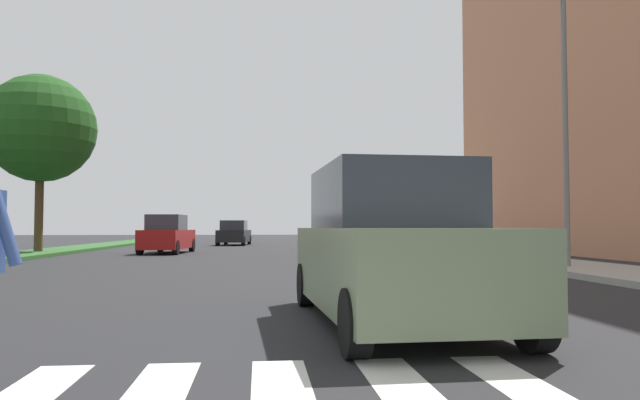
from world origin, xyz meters
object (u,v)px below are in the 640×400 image
Objects in this scene: tree_distant at (41,129)px; suv_crossing at (392,248)px; street_lamp_right at (562,102)px; sedan_distant at (234,234)px; sedan_midblock at (167,236)px.

tree_distant is 23.19m from suv_crossing.
tree_distant is 1.03× the size of street_lamp_right.
sedan_midblock is at bearing -101.51° from sedan_distant.
sedan_distant is (-9.81, 25.23, -3.83)m from street_lamp_right.
suv_crossing is 1.02× the size of sedan_distant.
sedan_midblock is (-5.86, 20.76, -0.12)m from suv_crossing.
suv_crossing reaches higher than sedan_distant.
sedan_midblock is at bearing 105.77° from suv_crossing.
sedan_distant is at bearing 95.74° from suv_crossing.
tree_distant reaches higher than street_lamp_right.
street_lamp_right is at bearing -68.74° from sedan_distant.
tree_distant is 21.30m from street_lamp_right.
sedan_distant is at bearing 111.26° from street_lamp_right.
street_lamp_right is 1.63× the size of sedan_distant.
suv_crossing is (11.21, -19.78, -4.58)m from tree_distant.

